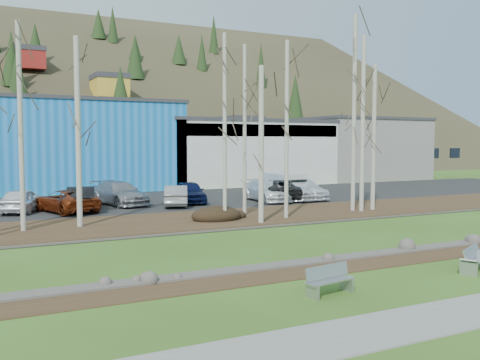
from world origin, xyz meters
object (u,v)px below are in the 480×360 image
bench_damaged (474,259)px  car_8 (266,191)px  car_5 (176,196)px  car_1 (81,198)px  car_9 (303,189)px  bench_intact (329,280)px  car_4 (189,192)px  car_6 (279,190)px  car_2 (66,201)px  car_3 (120,193)px  car_0 (22,200)px  car_7 (291,190)px  van_white (283,186)px

bench_damaged → car_8: bearing=52.8°
car_8 → car_5: bearing=-176.5°
car_1 → car_9: bearing=-169.2°
bench_intact → car_4: car_4 is taller
car_6 → car_2: bearing=20.8°
car_3 → bench_intact: bearing=-103.2°
car_2 → car_8: (14.09, 0.05, 0.06)m
bench_intact → car_6: car_6 is taller
car_1 → car_9: (16.28, -0.36, -0.01)m
car_1 → car_4: (7.64, 1.02, 0.01)m
car_5 → car_8: 6.96m
car_0 → car_6: car_6 is taller
car_8 → car_7: bearing=3.6°
car_6 → car_7: (0.83, -0.25, 0.01)m
bench_intact → car_8: (9.97, 21.37, 0.48)m
car_2 → car_4: car_4 is taller
car_3 → car_5: car_3 is taller
car_4 → car_8: (5.47, -1.38, -0.02)m
car_0 → car_8: bearing=-162.2°
bench_intact → van_white: van_white is taller
car_0 → car_3: size_ratio=0.79×
car_0 → car_7: size_ratio=0.84×
car_4 → car_7: bearing=0.0°
bench_damaged → car_9: (7.02, 21.28, 0.48)m
car_8 → car_4: bearing=169.4°
car_8 → bench_damaged: bearing=-96.7°
bench_intact → car_4: size_ratio=0.38×
car_8 → bench_intact: bearing=-111.4°
car_4 → car_7: 7.67m
car_9 → car_2: bearing=-176.3°
car_3 → car_4: 4.83m
car_6 → car_4: bearing=10.2°
car_1 → van_white: (15.43, 1.10, 0.17)m
van_white → car_8: bearing=-148.0°
car_2 → van_white: bearing=167.3°
car_3 → car_4: car_3 is taller
car_5 → car_7: (9.04, -0.01, 0.06)m
bench_damaged → car_1: 23.54m
car_2 → car_7: bearing=162.2°
car_2 → car_1: bearing=-175.2°
bench_damaged → car_4: (-1.62, 22.66, 0.50)m
car_6 → car_1: bearing=19.3°
car_6 → van_white: size_ratio=1.25×
bench_intact → car_7: size_ratio=0.33×
bench_damaged → car_5: car_5 is taller
car_0 → car_8: (16.51, -1.20, 0.01)m
car_0 → car_3: bearing=-147.6°
car_0 → car_6: size_ratio=0.81×
car_6 → car_9: size_ratio=1.03×
car_9 → van_white: bearing=123.8°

